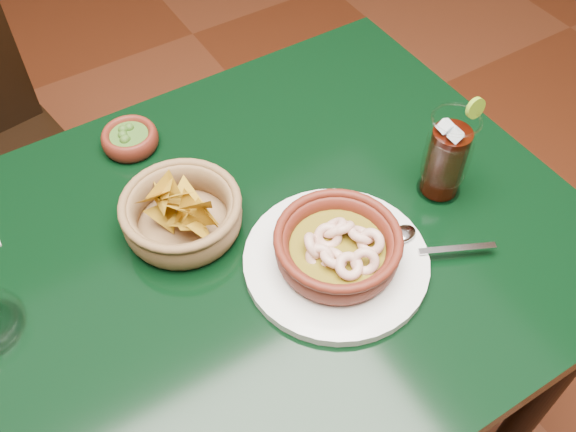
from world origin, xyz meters
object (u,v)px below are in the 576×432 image
chip_basket (182,214)px  cola_drink (447,157)px  dining_table (208,306)px  shrimp_plate (338,251)px

chip_basket → cola_drink: bearing=-20.8°
dining_table → shrimp_plate: 0.24m
dining_table → cola_drink: 0.45m
dining_table → chip_basket: size_ratio=5.49×
shrimp_plate → chip_basket: 0.25m
chip_basket → dining_table: bearing=-100.2°
dining_table → chip_basket: bearing=79.8°
shrimp_plate → cola_drink: cola_drink is taller
cola_drink → dining_table: bearing=171.5°
shrimp_plate → cola_drink: 0.24m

